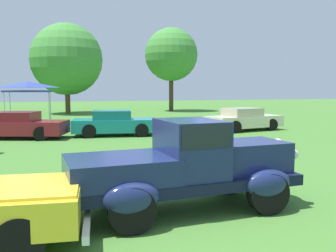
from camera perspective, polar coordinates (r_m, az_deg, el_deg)
name	(u,v)px	position (r m, az deg, el deg)	size (l,w,h in m)	color
ground_plane	(186,212)	(6.99, 2.75, -13.19)	(120.00, 120.00, 0.00)	#42752D
feature_pickup_truck	(186,165)	(6.86, 2.85, -6.04)	(4.44, 2.09, 1.70)	black
show_car_burgundy	(19,125)	(18.03, -22.14, 0.09)	(4.45, 2.83, 1.22)	maroon
show_car_teal	(114,123)	(17.92, -8.31, 0.42)	(4.20, 2.14, 1.22)	teal
show_car_cream	(244,119)	(20.30, 11.75, 1.00)	(4.39, 2.49, 1.22)	beige
canopy_tent_left_field	(28,86)	(24.80, -20.89, 5.81)	(2.79, 2.79, 2.71)	#B7B7BC
treeline_center	(67,59)	(34.51, -15.46, 9.93)	(6.39, 6.39, 8.05)	brown
treeline_mid_right	(171,55)	(37.06, 0.50, 11.00)	(5.25, 5.25, 8.24)	#47331E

